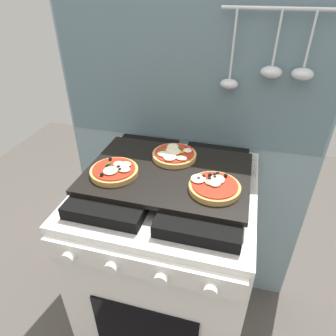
% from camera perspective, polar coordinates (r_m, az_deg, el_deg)
% --- Properties ---
extents(ground_plane, '(4.00, 4.00, 0.00)m').
position_cam_1_polar(ground_plane, '(1.68, 0.00, -27.65)').
color(ground_plane, '#4C4742').
extents(kitchen_backsplash, '(1.10, 0.09, 1.55)m').
position_cam_1_polar(kitchen_backsplash, '(1.34, 3.86, 2.50)').
color(kitchen_backsplash, '#7A939E').
rests_on(kitchen_backsplash, ground_plane).
extents(stove, '(0.60, 0.64, 0.90)m').
position_cam_1_polar(stove, '(1.31, -0.02, -17.90)').
color(stove, white).
rests_on(stove, ground_plane).
extents(baking_tray, '(0.54, 0.38, 0.02)m').
position_cam_1_polar(baking_tray, '(1.00, 0.00, -0.87)').
color(baking_tray, black).
rests_on(baking_tray, stove).
extents(pizza_left, '(0.16, 0.16, 0.03)m').
position_cam_1_polar(pizza_left, '(0.98, -10.26, -0.51)').
color(pizza_left, tan).
rests_on(pizza_left, baking_tray).
extents(pizza_right, '(0.16, 0.16, 0.03)m').
position_cam_1_polar(pizza_right, '(0.91, 8.85, -3.45)').
color(pizza_right, tan).
rests_on(pizza_right, baking_tray).
extents(pizza_center, '(0.16, 0.16, 0.03)m').
position_cam_1_polar(pizza_center, '(1.05, 1.29, 2.60)').
color(pizza_center, tan).
rests_on(pizza_center, baking_tray).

